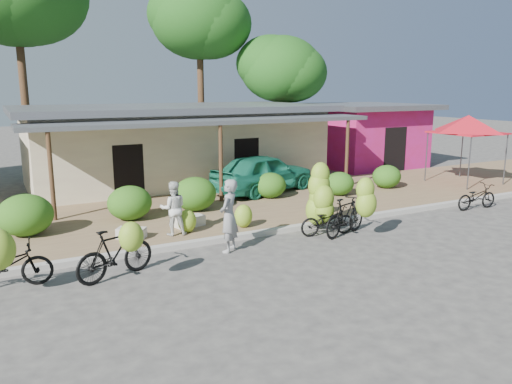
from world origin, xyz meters
TOP-DOWN VIEW (x-y plane):
  - ground at (0.00, 0.00)m, footprint 100.00×100.00m
  - sidewalk at (0.00, 5.00)m, footprint 60.00×6.00m
  - curb at (0.00, 2.00)m, footprint 60.00×0.25m
  - shop_main at (0.00, 10.93)m, footprint 13.00×8.50m
  - shop_pink at (10.50, 10.99)m, footprint 6.00×6.00m
  - tree_center_right at (3.31, 16.61)m, footprint 5.32×5.21m
  - tree_near_right at (7.31, 14.61)m, footprint 4.70×4.54m
  - hedge_0 at (-6.48, 4.72)m, footprint 1.48×1.33m
  - hedge_1 at (-3.54, 5.05)m, footprint 1.35×1.22m
  - hedge_2 at (-1.35, 5.20)m, footprint 1.43×1.29m
  - hedge_3 at (1.80, 5.72)m, footprint 1.19×1.07m
  - hedge_4 at (4.32, 4.88)m, footprint 1.13×1.02m
  - hedge_5 at (6.87, 5.11)m, footprint 1.19×1.07m
  - red_canopy at (10.56, 4.41)m, footprint 3.50×3.50m
  - bike_far_left at (-7.15, 1.07)m, footprint 1.96×1.38m
  - bike_left at (-4.94, 0.64)m, footprint 1.96×1.40m
  - bike_center at (1.12, 1.49)m, footprint 1.70×1.29m
  - bike_right at (1.55, 0.76)m, footprint 1.91×1.41m
  - bike_far_right at (7.39, 1.25)m, footprint 1.70×0.70m
  - loose_banana_a at (-2.49, 2.91)m, footprint 0.53×0.45m
  - loose_banana_b at (-0.86, 2.63)m, footprint 0.54×0.46m
  - loose_banana_c at (2.10, 2.88)m, footprint 0.58×0.49m
  - sack_near at (-2.19, 3.46)m, footprint 0.92×0.60m
  - sack_far at (-4.00, 3.13)m, footprint 0.83×0.75m
  - vendor at (-2.00, 1.19)m, footprint 0.80×0.80m
  - bystander at (-2.89, 2.88)m, footprint 0.84×0.72m
  - teal_van at (2.07, 6.74)m, footprint 4.76×2.97m

SIDE VIEW (x-z plane):
  - ground at x=0.00m, z-range 0.00..0.00m
  - sidewalk at x=0.00m, z-range 0.00..0.12m
  - curb at x=0.00m, z-range 0.00..0.15m
  - sack_far at x=-4.00m, z-range 0.12..0.40m
  - sack_near at x=-2.19m, z-range 0.12..0.42m
  - bike_far_right at x=7.39m, z-range 0.00..0.88m
  - loose_banana_a at x=-2.49m, z-range 0.12..0.78m
  - loose_banana_b at x=-0.86m, z-range 0.12..0.80m
  - loose_banana_c at x=2.10m, z-range 0.12..0.84m
  - hedge_4 at x=4.32m, z-range 0.12..1.00m
  - hedge_5 at x=6.87m, z-range 0.12..1.05m
  - hedge_3 at x=1.80m, z-range 0.12..1.05m
  - bike_far_left at x=-7.15m, z-range -0.12..1.34m
  - bike_left at x=-4.94m, z-range -0.08..1.33m
  - hedge_1 at x=-3.54m, z-range 0.12..1.18m
  - hedge_2 at x=-1.35m, z-range 0.12..1.24m
  - hedge_0 at x=-6.48m, z-range 0.12..1.28m
  - bike_right at x=1.55m, z-range -0.15..1.59m
  - bike_center at x=1.12m, z-range -0.18..1.83m
  - bystander at x=-2.89m, z-range 0.12..1.62m
  - teal_van at x=2.07m, z-range 0.12..1.63m
  - vendor at x=-2.00m, z-range 0.00..1.87m
  - shop_pink at x=10.50m, z-range 0.05..3.30m
  - shop_main at x=0.00m, z-range 0.05..3.40m
  - red_canopy at x=10.56m, z-range 1.18..4.04m
  - tree_near_right at x=7.31m, z-range 1.73..8.67m
  - tree_center_right at x=3.31m, z-range 2.88..12.63m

